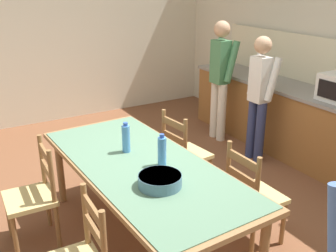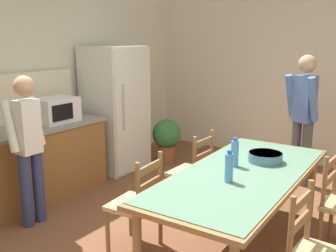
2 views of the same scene
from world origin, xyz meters
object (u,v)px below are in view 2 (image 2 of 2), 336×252
at_px(person_at_counter, 28,143).
at_px(dining_table, 241,179).
at_px(microwave, 56,110).
at_px(chair_side_far_left, 138,204).
at_px(person_by_table, 303,113).
at_px(chair_side_far_right, 193,172).
at_px(refrigerator, 116,109).
at_px(potted_plant, 167,138).
at_px(serving_bowl, 265,157).
at_px(bottle_near_centre, 229,167).
at_px(bottle_off_centre, 235,153).

bearing_deg(person_at_counter, dining_table, -158.56).
bearing_deg(microwave, chair_side_far_left, -107.04).
xyz_separation_m(chair_side_far_left, person_by_table, (2.50, -0.67, 0.51)).
bearing_deg(person_by_table, person_at_counter, -15.77).
distance_m(dining_table, chair_side_far_left, 0.96).
bearing_deg(chair_side_far_right, person_by_table, 154.72).
bearing_deg(refrigerator, microwave, 178.96).
height_order(refrigerator, potted_plant, refrigerator).
xyz_separation_m(serving_bowl, person_by_table, (1.57, 0.13, 0.15)).
bearing_deg(bottle_near_centre, chair_side_far_right, 47.28).
xyz_separation_m(bottle_off_centre, chair_side_far_right, (0.36, 0.67, -0.43)).
xyz_separation_m(refrigerator, serving_bowl, (-0.64, -2.53, -0.09)).
xyz_separation_m(microwave, potted_plant, (1.71, -0.45, -0.65)).
height_order(refrigerator, serving_bowl, refrigerator).
xyz_separation_m(dining_table, serving_bowl, (0.40, -0.06, 0.12)).
bearing_deg(dining_table, bottle_near_centre, -177.44).
relative_size(microwave, bottle_off_centre, 1.85).
distance_m(chair_side_far_left, person_at_counter, 1.31).
relative_size(bottle_off_centre, chair_side_far_right, 0.30).
xyz_separation_m(refrigerator, potted_plant, (0.66, -0.43, -0.50)).
xyz_separation_m(microwave, person_at_counter, (-0.77, -0.52, -0.16)).
bearing_deg(person_at_counter, refrigerator, -74.56).
bearing_deg(bottle_off_centre, dining_table, -130.28).
distance_m(chair_side_far_right, person_at_counter, 1.76).
xyz_separation_m(microwave, dining_table, (0.00, -2.49, -0.35)).
relative_size(microwave, person_by_table, 0.30).
relative_size(chair_side_far_left, person_by_table, 0.54).
distance_m(dining_table, person_by_table, 1.98).
bearing_deg(refrigerator, person_at_counter, -164.56).
xyz_separation_m(bottle_off_centre, person_by_table, (1.86, -0.05, 0.08)).
distance_m(chair_side_far_left, potted_plant, 2.59).
height_order(serving_bowl, chair_side_far_right, chair_side_far_right).
bearing_deg(dining_table, bottle_off_centre, 49.72).
height_order(bottle_near_centre, serving_bowl, bottle_near_centre).
bearing_deg(chair_side_far_right, refrigerator, -108.41).
height_order(serving_bowl, chair_side_far_left, chair_side_far_left).
bearing_deg(dining_table, chair_side_far_left, 125.50).
bearing_deg(bottle_off_centre, refrigerator, 68.37).
xyz_separation_m(microwave, serving_bowl, (0.40, -2.55, -0.23)).
bearing_deg(serving_bowl, person_by_table, 4.92).
relative_size(dining_table, chair_side_far_right, 2.51).
relative_size(refrigerator, person_by_table, 1.05).
bearing_deg(potted_plant, refrigerator, 147.14).
distance_m(refrigerator, chair_side_far_left, 2.37).
relative_size(bottle_near_centre, serving_bowl, 0.84).
bearing_deg(dining_table, chair_side_far_right, 59.61).
bearing_deg(person_by_table, bottle_off_centre, 17.46).
height_order(serving_bowl, person_by_table, person_by_table).
bearing_deg(bottle_near_centre, bottle_off_centre, 19.68).
bearing_deg(person_by_table, potted_plant, -63.51).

